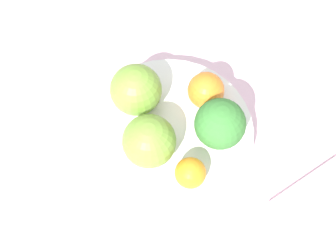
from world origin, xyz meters
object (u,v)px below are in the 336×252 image
orange_back (193,172)px  apple_green (149,141)px  apple_red (136,90)px  orange_front (206,90)px  broccoli (220,125)px  bowl (168,136)px

orange_back → apple_green: bearing=-145.1°
apple_red → orange_front: (0.03, 0.08, -0.01)m
apple_red → apple_green: size_ratio=1.01×
broccoli → apple_green: bearing=-99.7°
broccoli → apple_green: (-0.01, -0.08, -0.01)m
broccoli → orange_back: (0.03, -0.04, -0.02)m
bowl → orange_front: (-0.02, 0.06, 0.04)m
bowl → apple_red: apple_red is taller
apple_red → orange_back: 0.11m
broccoli → apple_red: bearing=-139.4°
broccoli → apple_green: 0.08m
orange_front → apple_red: bearing=-108.8°
apple_red → apple_green: (0.07, -0.01, -0.00)m
apple_green → apple_red: bearing=172.3°
bowl → apple_green: size_ratio=3.37×
apple_green → orange_back: 0.06m
apple_green → orange_front: (-0.04, 0.08, -0.01)m
bowl → orange_front: 0.07m
apple_red → orange_back: bearing=11.6°
apple_red → orange_front: apple_red is taller
apple_green → orange_front: apple_green is taller
bowl → orange_back: bearing=2.3°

